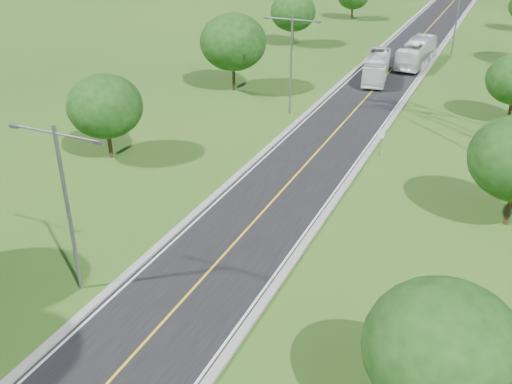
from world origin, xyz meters
TOP-DOWN VIEW (x-y plane):
  - ground at (0.00, 60.00)m, footprint 260.00×260.00m
  - road at (0.00, 66.00)m, footprint 8.00×150.00m
  - curb_left at (-4.25, 66.00)m, footprint 0.50×150.00m
  - curb_right at (4.25, 66.00)m, footprint 0.50×150.00m
  - speed_limit_sign at (5.20, 37.98)m, footprint 0.55×0.09m
  - streetlight_near_left at (-6.00, 12.00)m, footprint 5.90×0.25m
  - streetlight_mid_left at (-6.00, 45.00)m, footprint 5.90×0.25m
  - streetlight_far_right at (6.00, 78.00)m, footprint 5.90×0.25m
  - tree_lb at (-16.00, 28.00)m, footprint 6.30×6.30m
  - tree_lc at (-15.00, 50.00)m, footprint 7.56×7.56m
  - tree_ld at (-17.00, 74.00)m, footprint 6.72×6.72m
  - tree_ra at (14.00, 10.00)m, footprint 6.30×6.30m
  - bus_outbound at (2.36, 69.98)m, footprint 3.40×12.13m
  - bus_inbound at (-0.81, 61.01)m, footprint 4.16×11.10m

SIDE VIEW (x-z plane):
  - ground at x=0.00m, z-range 0.00..0.00m
  - road at x=0.00m, z-range 0.00..0.06m
  - curb_left at x=-4.25m, z-range 0.00..0.22m
  - curb_right at x=4.25m, z-range 0.00..0.22m
  - bus_inbound at x=-0.81m, z-range 0.06..3.08m
  - speed_limit_sign at x=5.20m, z-range 0.40..2.80m
  - bus_outbound at x=2.36m, z-range 0.06..3.40m
  - tree_lb at x=-16.00m, z-range 0.98..8.31m
  - tree_ra at x=14.00m, z-range 0.98..8.31m
  - tree_ld at x=-17.00m, z-range 1.05..8.86m
  - tree_lc at x=-15.00m, z-range 1.18..9.97m
  - streetlight_near_left at x=-6.00m, z-range 0.94..10.94m
  - streetlight_mid_left at x=-6.00m, z-range 0.94..10.94m
  - streetlight_far_right at x=6.00m, z-range 0.94..10.94m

